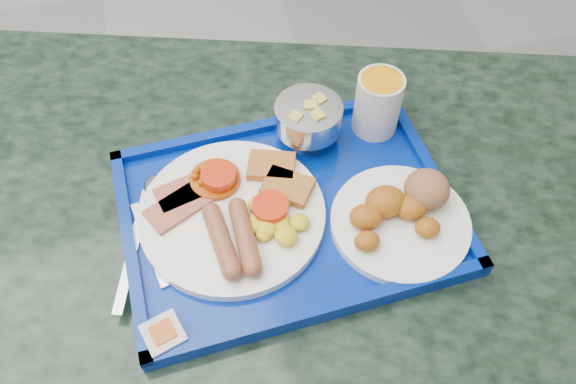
% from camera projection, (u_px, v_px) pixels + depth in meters
% --- Properties ---
extents(table, '(1.29, 1.05, 0.70)m').
position_uv_depth(table, '(294.00, 287.00, 0.89)').
color(table, slate).
rests_on(table, floor).
extents(tray, '(0.44, 0.33, 0.03)m').
position_uv_depth(tray, '(288.00, 212.00, 0.75)').
color(tray, '#03228F').
rests_on(tray, table).
extents(main_plate, '(0.24, 0.24, 0.04)m').
position_uv_depth(main_plate, '(237.00, 211.00, 0.73)').
color(main_plate, white).
rests_on(main_plate, tray).
extents(bread_plate, '(0.18, 0.18, 0.06)m').
position_uv_depth(bread_plate, '(403.00, 213.00, 0.72)').
color(bread_plate, white).
rests_on(bread_plate, tray).
extents(fruit_bowl, '(0.10, 0.10, 0.07)m').
position_uv_depth(fruit_bowl, '(308.00, 118.00, 0.78)').
color(fruit_bowl, '#ABABAD').
rests_on(fruit_bowl, tray).
extents(juice_cup, '(0.07, 0.07, 0.09)m').
position_uv_depth(juice_cup, '(378.00, 102.00, 0.79)').
color(juice_cup, silver).
rests_on(juice_cup, tray).
extents(spoon, '(0.05, 0.18, 0.01)m').
position_uv_depth(spoon, '(153.00, 202.00, 0.74)').
color(spoon, '#ABABAD').
rests_on(spoon, tray).
extents(knife, '(0.06, 0.18, 0.00)m').
position_uv_depth(knife, '(133.00, 248.00, 0.71)').
color(knife, '#ABABAD').
rests_on(knife, tray).
extents(jam_packet, '(0.05, 0.05, 0.02)m').
position_uv_depth(jam_packet, '(164.00, 335.00, 0.63)').
color(jam_packet, silver).
rests_on(jam_packet, tray).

